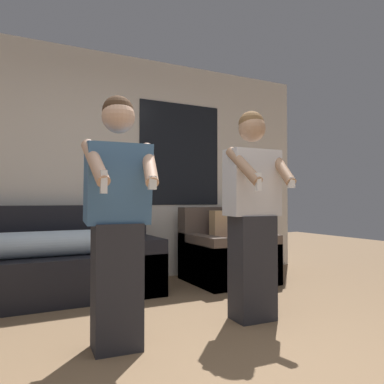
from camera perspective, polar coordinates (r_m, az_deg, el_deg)
wall_back at (r=4.51m, az=-13.89°, el=3.83°), size 5.64×0.07×2.70m
couch at (r=3.99m, az=-20.21°, el=-10.41°), size 2.02×0.87×0.90m
armchair at (r=4.51m, az=5.25°, el=-9.51°), size 0.90×0.88×0.87m
person_left at (r=2.46m, az=-11.27°, el=-4.17°), size 0.47×0.49×1.63m
person_right at (r=3.06m, az=9.21°, el=-3.20°), size 0.49×0.47×1.68m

